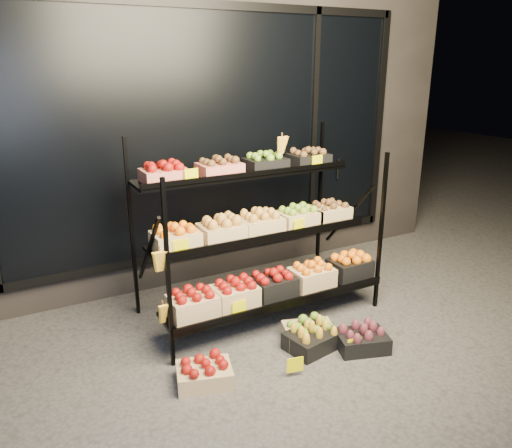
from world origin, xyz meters
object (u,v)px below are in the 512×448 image
floor_crate_left (204,372)px  floor_crate_midleft (313,337)px  display_rack (261,234)px  floor_crate_midright (309,332)px

floor_crate_left → floor_crate_midleft: size_ratio=0.99×
display_rack → floor_crate_midleft: size_ratio=4.63×
floor_crate_left → floor_crate_midright: (1.00, 0.10, 0.00)m
display_rack → floor_crate_midleft: bearing=-84.0°
floor_crate_left → floor_crate_midleft: 0.97m
display_rack → floor_crate_midright: 0.95m
floor_crate_midright → floor_crate_left: bearing=-155.5°
floor_crate_midleft → floor_crate_midright: bearing=63.0°
floor_crate_left → floor_crate_midright: floor_crate_midright is taller
floor_crate_midleft → floor_crate_midright: size_ratio=0.96×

